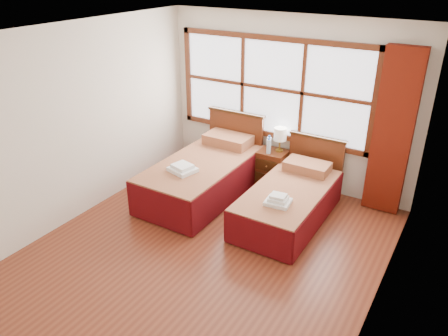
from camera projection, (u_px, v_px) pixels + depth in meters
The scene contains 15 objects.
floor at pixel (208, 249), 5.45m from camera, with size 4.50×4.50×0.00m, color brown.
ceiling at pixel (203, 34), 4.32m from camera, with size 4.50×4.50×0.00m, color white.
wall_back at pixel (287, 103), 6.62m from camera, with size 4.00×4.00×0.00m, color silver.
wall_left at pixel (81, 123), 5.82m from camera, with size 4.50×4.50×0.00m, color silver.
wall_right at pixel (390, 200), 3.95m from camera, with size 4.50×4.50×0.00m, color silver.
window at pixel (272, 88), 6.62m from camera, with size 3.16×0.06×1.56m.
curtain at pixel (393, 133), 5.82m from camera, with size 0.50×0.16×2.30m, color #66170A.
bed_left at pixel (205, 174), 6.62m from camera, with size 1.09×2.11×1.06m.
bed_right at pixel (290, 200), 5.99m from camera, with size 0.94×1.96×0.91m.
nightstand at pixel (272, 168), 6.90m from camera, with size 0.43×0.43×0.57m.
towels_left at pixel (183, 168), 6.14m from camera, with size 0.42×0.39×0.10m.
towels_right at pixel (278, 200), 5.48m from camera, with size 0.33×0.30×0.13m.
lamp at pixel (280, 135), 6.67m from camera, with size 0.20×0.20×0.38m.
bottle_near at pixel (269, 144), 6.72m from camera, with size 0.07×0.07×0.27m.
bottle_far at pixel (269, 146), 6.66m from camera, with size 0.07×0.07×0.25m.
Camera 1 is at (2.49, -3.72, 3.28)m, focal length 35.00 mm.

